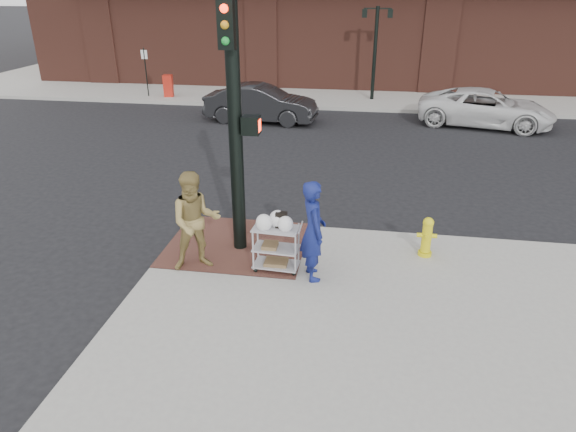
% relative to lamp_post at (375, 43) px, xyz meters
% --- Properties ---
extents(ground, '(220.00, 220.00, 0.00)m').
position_rel_lamp_post_xyz_m(ground, '(-2.00, -16.00, -2.62)').
color(ground, black).
rests_on(ground, ground).
extents(sidewalk_far, '(65.00, 36.00, 0.15)m').
position_rel_lamp_post_xyz_m(sidewalk_far, '(10.50, 16.00, -2.54)').
color(sidewalk_far, gray).
rests_on(sidewalk_far, ground).
extents(brick_curb_ramp, '(2.80, 2.40, 0.01)m').
position_rel_lamp_post_xyz_m(brick_curb_ramp, '(-2.60, -15.10, -2.46)').
color(brick_curb_ramp, '#4E2924').
rests_on(brick_curb_ramp, sidewalk_near).
extents(lamp_post, '(1.32, 0.22, 4.00)m').
position_rel_lamp_post_xyz_m(lamp_post, '(0.00, 0.00, 0.00)').
color(lamp_post, black).
rests_on(lamp_post, sidewalk_far).
extents(parking_sign, '(0.05, 0.05, 2.20)m').
position_rel_lamp_post_xyz_m(parking_sign, '(-10.50, -1.00, -1.37)').
color(parking_sign, black).
rests_on(parking_sign, sidewalk_far).
extents(traffic_signal_pole, '(0.61, 0.51, 5.00)m').
position_rel_lamp_post_xyz_m(traffic_signal_pole, '(-2.48, -15.23, 0.21)').
color(traffic_signal_pole, black).
rests_on(traffic_signal_pole, sidewalk_near).
extents(woman_blue, '(0.65, 0.79, 1.87)m').
position_rel_lamp_post_xyz_m(woman_blue, '(-0.92, -16.11, -1.53)').
color(woman_blue, navy).
rests_on(woman_blue, sidewalk_near).
extents(pedestrian_tan, '(1.14, 1.03, 1.90)m').
position_rel_lamp_post_xyz_m(pedestrian_tan, '(-3.08, -16.11, -1.52)').
color(pedestrian_tan, olive).
rests_on(pedestrian_tan, sidewalk_near).
extents(sedan_dark, '(4.49, 1.84, 1.45)m').
position_rel_lamp_post_xyz_m(sedan_dark, '(-4.32, -4.39, -1.90)').
color(sedan_dark, black).
rests_on(sedan_dark, ground).
extents(minivan_white, '(5.38, 3.36, 1.39)m').
position_rel_lamp_post_xyz_m(minivan_white, '(4.35, -3.66, -1.92)').
color(minivan_white, silver).
rests_on(minivan_white, ground).
extents(utility_cart, '(0.87, 0.52, 1.16)m').
position_rel_lamp_post_xyz_m(utility_cart, '(-1.61, -15.96, -1.94)').
color(utility_cart, '#A3A3A8').
rests_on(utility_cart, sidewalk_near).
extents(fire_hydrant, '(0.38, 0.27, 0.82)m').
position_rel_lamp_post_xyz_m(fire_hydrant, '(1.20, -14.96, -2.05)').
color(fire_hydrant, yellow).
rests_on(fire_hydrant, sidewalk_near).
extents(newsbox_red, '(0.48, 0.45, 1.00)m').
position_rel_lamp_post_xyz_m(newsbox_red, '(-9.49, -0.94, -1.97)').
color(newsbox_red, red).
rests_on(newsbox_red, sidewalk_far).
extents(newsbox_blue, '(0.39, 0.36, 0.90)m').
position_rel_lamp_post_xyz_m(newsbox_blue, '(-6.32, -0.65, -2.02)').
color(newsbox_blue, navy).
rests_on(newsbox_blue, sidewalk_far).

